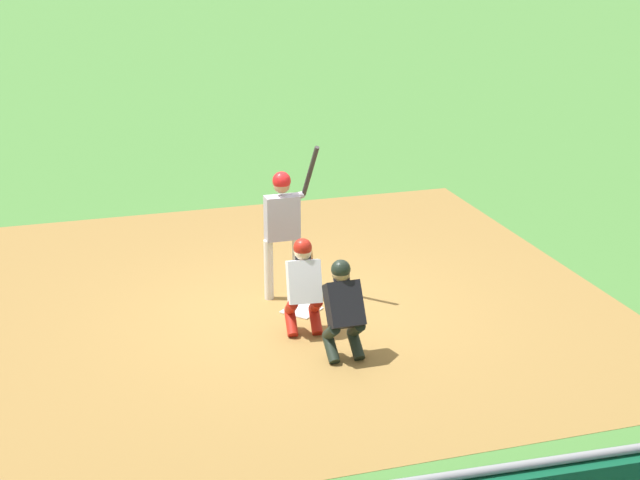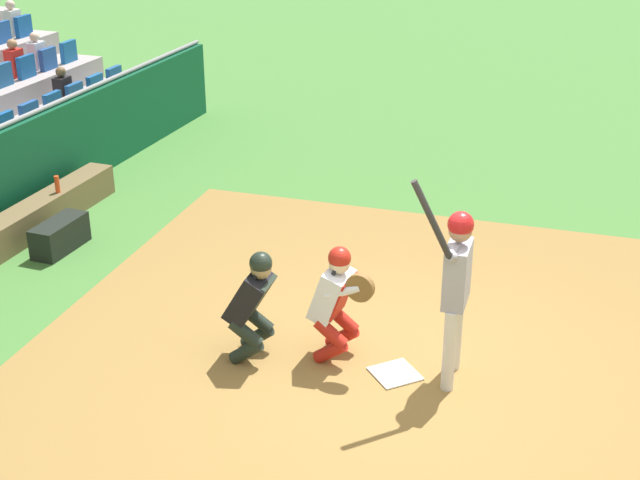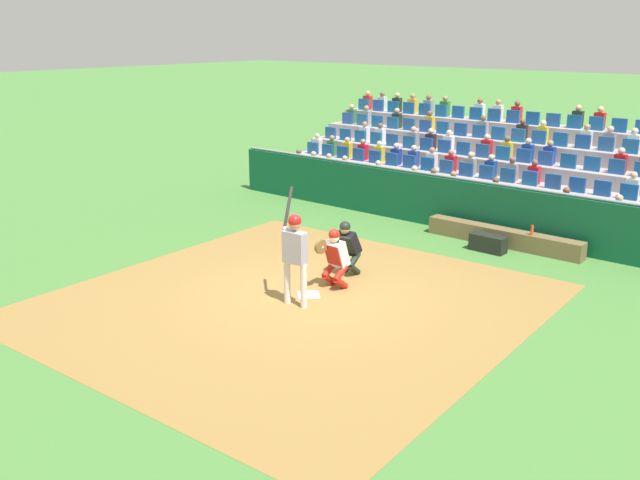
% 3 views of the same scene
% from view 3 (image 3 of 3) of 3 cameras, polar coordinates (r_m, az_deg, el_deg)
% --- Properties ---
extents(ground_plane, '(160.00, 160.00, 0.00)m').
position_cam_3_polar(ground_plane, '(14.20, -0.95, -4.57)').
color(ground_plane, '#457C37').
extents(infield_dirt_patch, '(9.09, 9.36, 0.01)m').
position_cam_3_polar(infield_dirt_patch, '(13.85, -2.31, -5.13)').
color(infield_dirt_patch, olive).
rests_on(infield_dirt_patch, ground_plane).
extents(home_plate_marker, '(0.62, 0.62, 0.02)m').
position_cam_3_polar(home_plate_marker, '(14.19, -0.95, -4.51)').
color(home_plate_marker, white).
rests_on(home_plate_marker, infield_dirt_patch).
extents(batter_at_plate, '(0.72, 0.54, 2.27)m').
position_cam_3_polar(batter_at_plate, '(13.35, -2.08, -0.72)').
color(batter_at_plate, silver).
rests_on(batter_at_plate, ground_plane).
extents(catcher_crouching, '(0.48, 0.72, 1.31)m').
position_cam_3_polar(catcher_crouching, '(14.38, 1.20, -1.23)').
color(catcher_crouching, '#AF1E13').
rests_on(catcher_crouching, ground_plane).
extents(home_plate_umpire, '(0.48, 0.51, 1.26)m').
position_cam_3_polar(home_plate_umpire, '(15.17, 2.26, -0.41)').
color(home_plate_umpire, black).
rests_on(home_plate_umpire, ground_plane).
extents(dugout_wall, '(15.84, 0.24, 1.44)m').
position_cam_3_polar(dugout_wall, '(18.94, 11.51, 2.79)').
color(dugout_wall, '#0D4C2F').
rests_on(dugout_wall, ground_plane).
extents(dugout_bench, '(4.04, 0.40, 0.44)m').
position_cam_3_polar(dugout_bench, '(17.95, 14.74, 0.22)').
color(dugout_bench, brown).
rests_on(dugout_bench, ground_plane).
extents(water_bottle_on_bench, '(0.07, 0.07, 0.25)m').
position_cam_3_polar(water_bottle_on_bench, '(17.48, 16.95, 0.77)').
color(water_bottle_on_bench, '#E1461F').
rests_on(water_bottle_on_bench, dugout_bench).
extents(equipment_duffel_bag, '(0.88, 0.37, 0.41)m').
position_cam_3_polar(equipment_duffel_bag, '(17.40, 13.57, -0.26)').
color(equipment_duffel_bag, black).
rests_on(equipment_duffel_bag, ground_plane).
extents(bleacher_stand, '(16.33, 5.06, 2.92)m').
position_cam_3_polar(bleacher_stand, '(22.91, 16.96, 5.20)').
color(bleacher_stand, '#9F9594').
rests_on(bleacher_stand, ground_plane).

